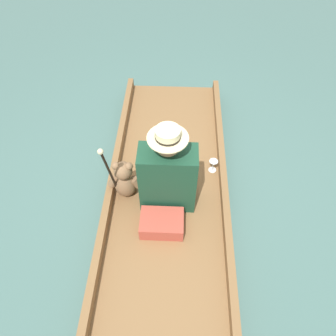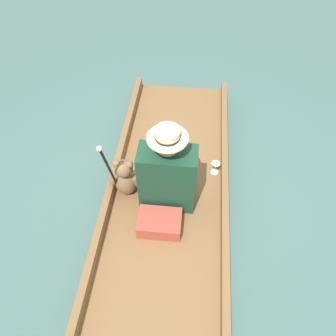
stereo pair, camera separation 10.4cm
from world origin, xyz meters
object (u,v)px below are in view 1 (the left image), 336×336
(walking_cane, at_px, (109,171))
(teddy_bear, at_px, (125,180))
(seated_person, at_px, (168,172))
(wine_glass, at_px, (213,163))

(walking_cane, bearing_deg, teddy_bear, 60.30)
(walking_cane, bearing_deg, seated_person, 17.98)
(walking_cane, bearing_deg, wine_glass, 27.27)
(seated_person, distance_m, wine_glass, 0.56)
(wine_glass, height_order, walking_cane, walking_cane)
(teddy_bear, height_order, walking_cane, walking_cane)
(teddy_bear, bearing_deg, walking_cane, -119.70)
(teddy_bear, relative_size, walking_cane, 0.52)
(seated_person, xyz_separation_m, walking_cane, (-0.45, -0.15, 0.18))
(wine_glass, relative_size, walking_cane, 0.16)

